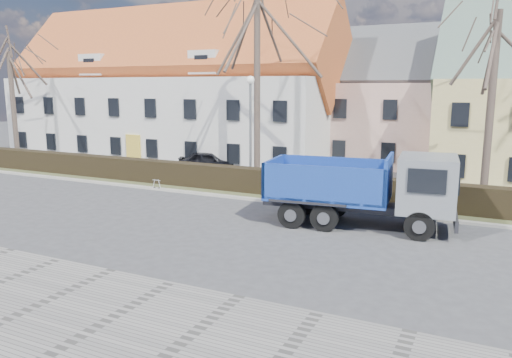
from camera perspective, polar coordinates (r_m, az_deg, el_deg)
The scene contains 14 objects.
ground at distance 20.84m, azimuth -5.06°, elevation -5.14°, with size 120.00×120.00×0.00m, color #3F3F41.
sidewalk_near at distance 14.62m, azimuth -22.79°, elevation -12.82°, with size 80.00×5.00×0.08m, color gray.
curb_far at distance 24.76m, azimuth 0.39°, elevation -2.40°, with size 80.00×0.30×0.12m, color #A49F94.
grass_strip at distance 26.18m, azimuth 1.89°, elevation -1.71°, with size 80.00×3.00×0.10m, color #454C2A.
hedge at distance 25.88m, azimuth 1.72°, elevation -0.50°, with size 60.00×0.90×1.30m, color black.
building_white at distance 40.58m, azimuth -9.47°, elevation 9.25°, with size 26.80×10.80×9.50m, color silver, non-canonical shape.
building_pink at distance 37.76m, azimuth 16.24°, elevation 7.73°, with size 10.80×8.80×8.00m, color tan, non-canonical shape.
tree_0 at distance 41.29m, azimuth -26.08°, elevation 8.62°, with size 7.20×7.20×9.90m, color #44382F, non-canonical shape.
tree_1 at distance 28.50m, azimuth 0.13°, elevation 12.01°, with size 9.20×9.20×12.65m, color #44382F, non-canonical shape.
tree_2 at distance 25.69m, azimuth 25.39°, elevation 9.30°, with size 8.00×8.00×11.00m, color #44382F, non-canonical shape.
dump_truck at distance 20.55m, azimuth 11.00°, elevation -1.05°, with size 7.77×2.89×3.11m, color navy, non-canonical shape.
streetlight at distance 27.12m, azimuth -0.64°, elevation 5.28°, with size 0.49×0.49×6.23m, color gray, non-canonical shape.
cart_frame at distance 27.92m, azimuth -11.63°, elevation -0.57°, with size 0.71×0.41×0.65m, color silver, non-canonical shape.
parked_car_a at distance 33.26m, azimuth -5.47°, elevation 2.00°, with size 1.60×3.96×1.35m, color black.
Camera 1 is at (10.32, -17.19, 5.66)m, focal length 35.00 mm.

